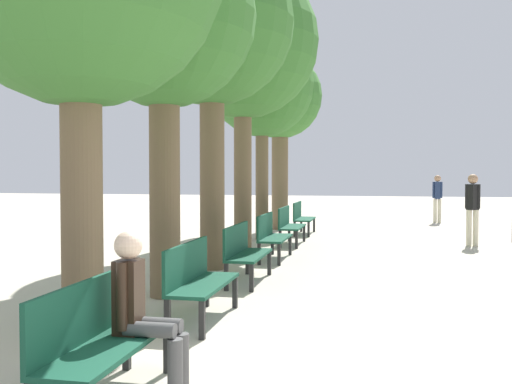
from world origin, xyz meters
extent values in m
cube|color=#144733|center=(-1.92, 0.04, 0.43)|extent=(0.47, 1.51, 0.04)
cube|color=#144733|center=(-2.14, 0.04, 0.68)|extent=(0.04, 1.51, 0.46)
cube|color=black|center=(-1.73, 0.75, 0.21)|extent=(0.06, 0.06, 0.41)
cube|color=black|center=(-2.11, 0.75, 0.21)|extent=(0.06, 0.06, 0.41)
cube|color=#144733|center=(-1.92, 2.46, 0.43)|extent=(0.47, 1.51, 0.04)
cube|color=#144733|center=(-2.14, 2.46, 0.68)|extent=(0.04, 1.51, 0.46)
cube|color=black|center=(-1.73, 1.75, 0.21)|extent=(0.06, 0.06, 0.41)
cube|color=black|center=(-1.73, 3.17, 0.21)|extent=(0.06, 0.06, 0.41)
cube|color=black|center=(-2.11, 1.75, 0.21)|extent=(0.06, 0.06, 0.41)
cube|color=black|center=(-2.11, 3.17, 0.21)|extent=(0.06, 0.06, 0.41)
cube|color=#144733|center=(-1.92, 4.88, 0.43)|extent=(0.47, 1.51, 0.04)
cube|color=#144733|center=(-2.14, 4.88, 0.68)|extent=(0.04, 1.51, 0.46)
cube|color=black|center=(-1.73, 4.17, 0.21)|extent=(0.06, 0.06, 0.41)
cube|color=black|center=(-1.73, 5.59, 0.21)|extent=(0.06, 0.06, 0.41)
cube|color=black|center=(-2.11, 4.17, 0.21)|extent=(0.06, 0.06, 0.41)
cube|color=black|center=(-2.11, 5.59, 0.21)|extent=(0.06, 0.06, 0.41)
cube|color=#144733|center=(-1.92, 7.30, 0.43)|extent=(0.47, 1.51, 0.04)
cube|color=#144733|center=(-2.14, 7.30, 0.68)|extent=(0.04, 1.51, 0.46)
cube|color=black|center=(-1.73, 6.59, 0.21)|extent=(0.06, 0.06, 0.41)
cube|color=black|center=(-1.73, 8.01, 0.21)|extent=(0.06, 0.06, 0.41)
cube|color=black|center=(-2.11, 6.59, 0.21)|extent=(0.06, 0.06, 0.41)
cube|color=black|center=(-2.11, 8.01, 0.21)|extent=(0.06, 0.06, 0.41)
cube|color=#144733|center=(-1.92, 9.72, 0.43)|extent=(0.47, 1.51, 0.04)
cube|color=#144733|center=(-2.14, 9.72, 0.68)|extent=(0.04, 1.51, 0.46)
cube|color=black|center=(-1.73, 9.01, 0.21)|extent=(0.06, 0.06, 0.41)
cube|color=black|center=(-1.73, 10.43, 0.21)|extent=(0.06, 0.06, 0.41)
cube|color=black|center=(-2.11, 9.01, 0.21)|extent=(0.06, 0.06, 0.41)
cube|color=black|center=(-2.11, 10.43, 0.21)|extent=(0.06, 0.06, 0.41)
cube|color=#144733|center=(-1.92, 12.14, 0.43)|extent=(0.47, 1.51, 0.04)
cube|color=#144733|center=(-2.14, 12.14, 0.68)|extent=(0.04, 1.51, 0.46)
cube|color=black|center=(-1.73, 11.43, 0.21)|extent=(0.06, 0.06, 0.41)
cube|color=black|center=(-1.73, 12.85, 0.21)|extent=(0.06, 0.06, 0.41)
cube|color=black|center=(-2.11, 11.43, 0.21)|extent=(0.06, 0.06, 0.41)
cube|color=black|center=(-2.11, 12.85, 0.21)|extent=(0.06, 0.06, 0.41)
cylinder|color=brown|center=(-2.85, 1.34, 1.52)|extent=(0.41, 0.41, 3.03)
cylinder|color=brown|center=(-2.85, 3.63, 1.60)|extent=(0.43, 0.43, 3.21)
sphere|color=#38702D|center=(-2.85, 3.63, 3.92)|extent=(2.56, 2.56, 2.56)
cylinder|color=brown|center=(-2.85, 5.99, 1.80)|extent=(0.45, 0.45, 3.60)
sphere|color=#38702D|center=(-2.85, 5.99, 4.42)|extent=(2.95, 2.95, 2.95)
cylinder|color=brown|center=(-2.85, 8.41, 1.84)|extent=(0.39, 0.39, 3.68)
sphere|color=#38702D|center=(-2.85, 8.41, 4.60)|extent=(3.35, 3.35, 3.35)
cylinder|color=brown|center=(-2.85, 10.60, 1.64)|extent=(0.33, 0.33, 3.27)
sphere|color=#38702D|center=(-2.85, 10.60, 4.01)|extent=(2.69, 2.69, 2.69)
cylinder|color=brown|center=(-2.85, 13.44, 1.69)|extent=(0.51, 0.51, 3.38)
sphere|color=#38702D|center=(-2.85, 13.44, 4.09)|extent=(2.58, 2.58, 2.58)
cylinder|color=#4C4C4C|center=(-1.69, 0.25, 0.51)|extent=(0.41, 0.12, 0.12)
cylinder|color=#4C4C4C|center=(-1.49, 0.25, 0.23)|extent=(0.12, 0.12, 0.45)
cylinder|color=#4C4C4C|center=(-1.69, 0.40, 0.51)|extent=(0.41, 0.12, 0.12)
cylinder|color=#4C4C4C|center=(-1.49, 0.40, 0.23)|extent=(0.12, 0.12, 0.45)
cube|color=black|center=(-1.90, 0.33, 0.74)|extent=(0.19, 0.22, 0.59)
cylinder|color=black|center=(-1.90, 0.20, 0.77)|extent=(0.09, 0.09, 0.53)
cylinder|color=black|center=(-1.90, 0.45, 0.77)|extent=(0.09, 0.09, 0.53)
sphere|color=beige|center=(-1.90, 0.33, 1.15)|extent=(0.22, 0.22, 0.22)
cylinder|color=beige|center=(2.20, 10.36, 0.43)|extent=(0.13, 0.13, 0.86)
cylinder|color=beige|center=(2.36, 10.36, 0.43)|extent=(0.13, 0.13, 0.86)
cube|color=black|center=(2.28, 10.36, 1.16)|extent=(0.30, 0.30, 0.61)
cylinder|color=black|center=(2.15, 10.36, 1.18)|extent=(0.09, 0.09, 0.58)
cylinder|color=black|center=(2.41, 10.36, 1.18)|extent=(0.09, 0.09, 0.58)
sphere|color=#A37A5B|center=(2.28, 10.36, 1.59)|extent=(0.23, 0.23, 0.23)
cylinder|color=beige|center=(2.07, 16.79, 0.42)|extent=(0.12, 0.12, 0.84)
cylinder|color=beige|center=(2.22, 16.79, 0.42)|extent=(0.12, 0.12, 0.84)
cube|color=navy|center=(2.14, 16.79, 1.13)|extent=(0.20, 0.23, 0.59)
cylinder|color=navy|center=(2.02, 16.79, 1.15)|extent=(0.09, 0.09, 0.56)
cylinder|color=navy|center=(2.27, 16.79, 1.15)|extent=(0.09, 0.09, 0.56)
sphere|color=#A37A5B|center=(2.14, 16.79, 1.55)|extent=(0.23, 0.23, 0.23)
camera|label=1|loc=(0.01, -3.87, 1.72)|focal=40.00mm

